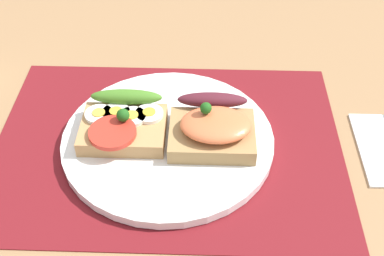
{
  "coord_description": "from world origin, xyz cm",
  "views": [
    {
      "loc": [
        4.46,
        -44.17,
        44.34
      ],
      "look_at": [
        3.0,
        0.0,
        2.96
      ],
      "focal_mm": 46.54,
      "sensor_mm": 36.0,
      "label": 1
    }
  ],
  "objects": [
    {
      "name": "ground_plane",
      "position": [
        0.0,
        0.0,
        -1.6
      ],
      "size": [
        120.0,
        90.0,
        3.2
      ],
      "primitive_type": "cube",
      "color": "#9D744B"
    },
    {
      "name": "plate",
      "position": [
        0.0,
        0.0,
        0.88
      ],
      "size": [
        26.31,
        26.31,
        1.16
      ],
      "primitive_type": "cylinder",
      "color": "white",
      "rests_on": "placemat"
    },
    {
      "name": "sandwich_egg_tomato",
      "position": [
        -5.51,
        0.39,
        2.99
      ],
      "size": [
        10.34,
        9.88,
        4.16
      ],
      "color": "tan",
      "rests_on": "plate"
    },
    {
      "name": "placemat",
      "position": [
        0.0,
        0.0,
        0.15
      ],
      "size": [
        43.37,
        31.87,
        0.3
      ],
      "primitive_type": "cube",
      "color": "maroon",
      "rests_on": "ground_plane"
    },
    {
      "name": "sandwich_salmon",
      "position": [
        5.57,
        -0.31,
        3.43
      ],
      "size": [
        10.34,
        9.46,
        5.45
      ],
      "color": "#AA8450",
      "rests_on": "plate"
    }
  ]
}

